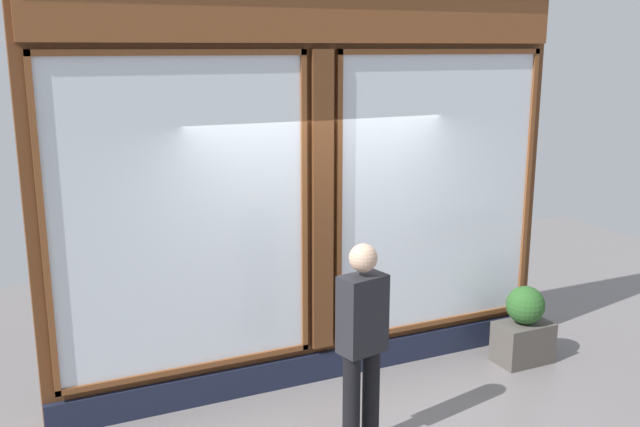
# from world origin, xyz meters

# --- Properties ---
(shop_facade) EXTENTS (5.11, 0.42, 4.29)m
(shop_facade) POSITION_xyz_m (-0.00, -0.12, 1.92)
(shop_facade) COLOR #5B3319
(shop_facade) RESTS_ON ground_plane
(pedestrian) EXTENTS (0.40, 0.29, 1.69)m
(pedestrian) POSITION_xyz_m (0.21, 1.23, 0.93)
(pedestrian) COLOR black
(pedestrian) RESTS_ON ground_plane
(planter_box) EXTENTS (0.56, 0.36, 0.42)m
(planter_box) POSITION_xyz_m (-2.03, 0.52, 0.21)
(planter_box) COLOR #4C4742
(planter_box) RESTS_ON ground_plane
(planter_shrub) EXTENTS (0.38, 0.38, 0.38)m
(planter_shrub) POSITION_xyz_m (-2.03, 0.52, 0.61)
(planter_shrub) COLOR #285623
(planter_shrub) RESTS_ON planter_box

